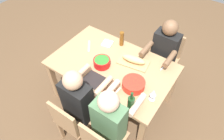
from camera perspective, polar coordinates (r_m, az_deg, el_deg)
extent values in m
plane|color=brown|center=(3.23, 0.00, -7.57)|extent=(8.00, 8.00, 0.00)
cube|color=#A87F56|center=(2.67, 0.00, 1.32)|extent=(1.60, 1.02, 0.04)
cube|color=#A87F56|center=(3.04, 16.56, -4.29)|extent=(0.07, 0.07, 0.70)
cube|color=#A87F56|center=(3.52, -5.77, 6.44)|extent=(0.07, 0.07, 0.70)
cube|color=#A87F56|center=(2.55, 8.30, -17.60)|extent=(0.07, 0.07, 0.70)
cube|color=#A87F56|center=(3.11, -16.18, -2.76)|extent=(0.07, 0.07, 0.70)
cube|color=#A87F56|center=(2.42, -1.65, -18.51)|extent=(0.40, 0.40, 0.03)
cube|color=#A87F56|center=(2.73, -2.38, -15.88)|extent=(0.04, 0.04, 0.42)
cylinder|color=#2D2D38|center=(2.71, -0.14, -15.97)|extent=(0.11, 0.11, 0.45)
cylinder|color=#2D2D38|center=(2.67, 2.82, -17.71)|extent=(0.11, 0.11, 0.45)
cube|color=#4C724C|center=(2.18, -0.87, -14.25)|extent=(0.34, 0.20, 0.55)
cylinder|color=beige|center=(2.25, -0.45, -5.62)|extent=(0.07, 0.30, 0.07)
cylinder|color=beige|center=(2.16, 7.07, -9.70)|extent=(0.07, 0.30, 0.07)
sphere|color=beige|center=(1.87, -0.99, -8.86)|extent=(0.21, 0.21, 0.21)
cube|color=#A87F56|center=(2.57, -9.85, -13.12)|extent=(0.40, 0.40, 0.03)
cube|color=#A87F56|center=(2.34, -13.55, -13.61)|extent=(0.38, 0.04, 0.40)
cube|color=#A87F56|center=(2.88, -9.57, -11.22)|extent=(0.04, 0.04, 0.42)
cube|color=#A87F56|center=(2.76, -4.12, -14.79)|extent=(0.04, 0.04, 0.42)
cube|color=#A87F56|center=(2.79, -14.33, -15.94)|extent=(0.04, 0.04, 0.42)
cylinder|color=#2D2D38|center=(2.85, -7.56, -11.32)|extent=(0.11, 0.11, 0.45)
cylinder|color=#2D2D38|center=(2.79, -4.99, -12.98)|extent=(0.11, 0.11, 0.45)
cube|color=black|center=(2.35, -9.77, -8.64)|extent=(0.34, 0.20, 0.55)
cylinder|color=tan|center=(2.44, -8.93, -0.84)|extent=(0.07, 0.30, 0.07)
cylinder|color=tan|center=(2.29, -2.51, -4.47)|extent=(0.07, 0.30, 0.07)
sphere|color=tan|center=(2.05, -11.06, -2.86)|extent=(0.21, 0.21, 0.21)
cube|color=#A87F56|center=(3.23, 14.17, 2.47)|extent=(0.40, 0.40, 0.03)
cube|color=#A87F56|center=(3.22, 16.22, 7.00)|extent=(0.38, 0.04, 0.40)
cube|color=#A87F56|center=(3.25, 14.88, -3.31)|extent=(0.04, 0.04, 0.42)
cube|color=#A87F56|center=(3.31, 9.61, -0.77)|extent=(0.04, 0.04, 0.42)
cube|color=#A87F56|center=(3.48, 17.17, 0.30)|extent=(0.04, 0.04, 0.42)
cube|color=#A87F56|center=(3.54, 12.21, 2.61)|extent=(0.04, 0.04, 0.42)
cylinder|color=#2D2D38|center=(3.22, 13.12, -3.05)|extent=(0.11, 0.11, 0.45)
cylinder|color=#2D2D38|center=(3.25, 10.62, -1.84)|extent=(0.11, 0.11, 0.45)
cube|color=black|center=(2.99, 14.68, 5.70)|extent=(0.34, 0.20, 0.55)
cylinder|color=brown|center=(2.69, 16.04, 3.08)|extent=(0.07, 0.30, 0.07)
cylinder|color=brown|center=(2.76, 9.67, 5.97)|extent=(0.07, 0.30, 0.07)
sphere|color=brown|center=(2.77, 16.14, 11.38)|extent=(0.21, 0.21, 0.21)
cylinder|color=red|center=(2.62, -2.88, 2.15)|extent=(0.22, 0.22, 0.10)
cylinder|color=#2D7028|center=(2.59, -2.91, 2.66)|extent=(0.19, 0.19, 0.04)
cylinder|color=red|center=(2.39, 6.11, -4.04)|extent=(0.27, 0.27, 0.10)
cylinder|color=#669E33|center=(2.36, 6.17, -3.57)|extent=(0.24, 0.24, 0.03)
cube|color=tan|center=(2.69, 6.05, 2.17)|extent=(0.43, 0.28, 0.02)
ellipsoid|color=tan|center=(2.65, 6.15, 3.01)|extent=(0.33, 0.16, 0.09)
cylinder|color=#193819|center=(2.16, 5.35, -9.51)|extent=(0.08, 0.08, 0.20)
cylinder|color=#193819|center=(2.04, 5.63, -7.29)|extent=(0.03, 0.03, 0.09)
cylinder|color=brown|center=(2.88, 2.73, 8.80)|extent=(0.06, 0.06, 0.22)
cylinder|color=silver|center=(2.35, 11.20, -8.04)|extent=(0.07, 0.07, 0.01)
cylinder|color=silver|center=(2.32, 11.35, -7.48)|extent=(0.01, 0.01, 0.07)
cone|color=silver|center=(2.25, 11.64, -6.30)|extent=(0.08, 0.08, 0.08)
cube|color=silver|center=(2.36, 1.15, -6.33)|extent=(0.03, 0.17, 0.01)
cube|color=black|center=(2.47, -4.64, -3.12)|extent=(0.32, 0.23, 0.01)
cube|color=silver|center=(2.71, 14.45, 0.96)|extent=(0.03, 0.17, 0.01)
cube|color=silver|center=(2.94, -6.51, 6.75)|extent=(0.16, 0.20, 0.01)
cube|color=white|center=(2.95, -1.30, 7.51)|extent=(0.16, 0.16, 0.02)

